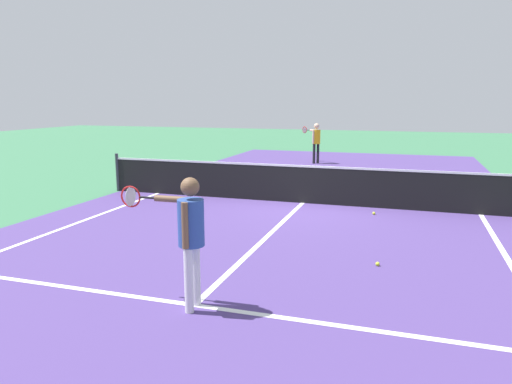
# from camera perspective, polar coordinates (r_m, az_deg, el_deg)

# --- Properties ---
(ground_plane) EXTENTS (60.00, 60.00, 0.00)m
(ground_plane) POSITION_cam_1_polar(r_m,az_deg,el_deg) (12.06, 5.62, -1.32)
(ground_plane) COLOR #38724C
(court_surface_inbounds) EXTENTS (10.62, 24.40, 0.00)m
(court_surface_inbounds) POSITION_cam_1_polar(r_m,az_deg,el_deg) (12.06, 5.62, -1.31)
(court_surface_inbounds) COLOR #4C387A
(court_surface_inbounds) RESTS_ON ground_plane
(line_service_near) EXTENTS (8.22, 0.10, 0.01)m
(line_service_near) POSITION_cam_1_polar(r_m,az_deg,el_deg) (6.23, -7.40, -13.28)
(line_service_near) COLOR white
(line_service_near) RESTS_ON ground_plane
(line_center_service) EXTENTS (0.10, 6.40, 0.01)m
(line_center_service) POSITION_cam_1_polar(r_m,az_deg,el_deg) (9.05, 1.27, -5.41)
(line_center_service) COLOR white
(line_center_service) RESTS_ON ground_plane
(net) EXTENTS (10.85, 0.09, 1.07)m
(net) POSITION_cam_1_polar(r_m,az_deg,el_deg) (11.96, 5.66, 0.99)
(net) COLOR #33383D
(net) RESTS_ON ground_plane
(player_near) EXTENTS (1.21, 0.48, 1.65)m
(player_near) POSITION_cam_1_polar(r_m,az_deg,el_deg) (5.82, -8.03, -4.33)
(player_near) COLOR white
(player_near) RESTS_ON ground_plane
(player_far) EXTENTS (0.92, 0.94, 1.63)m
(player_far) POSITION_cam_1_polar(r_m,az_deg,el_deg) (19.63, 7.19, 6.37)
(player_far) COLOR black
(player_far) RESTS_ON ground_plane
(tennis_ball_near_net) EXTENTS (0.07, 0.07, 0.07)m
(tennis_ball_near_net) POSITION_cam_1_polar(r_m,az_deg,el_deg) (11.10, 13.93, -2.49)
(tennis_ball_near_net) COLOR #CCE033
(tennis_ball_near_net) RESTS_ON ground_plane
(tennis_ball_mid_court) EXTENTS (0.07, 0.07, 0.07)m
(tennis_ball_mid_court) POSITION_cam_1_polar(r_m,az_deg,el_deg) (7.76, 14.36, -8.34)
(tennis_ball_mid_court) COLOR #CCE033
(tennis_ball_mid_court) RESTS_ON ground_plane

